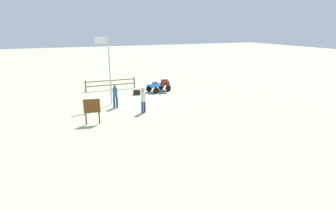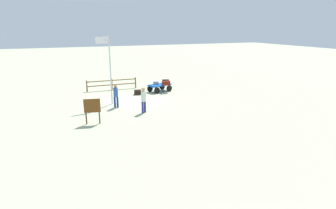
% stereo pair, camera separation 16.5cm
% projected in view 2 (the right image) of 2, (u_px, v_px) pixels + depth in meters
% --- Properties ---
extents(ground_plane, '(120.00, 120.00, 0.00)m').
position_uv_depth(ground_plane, '(136.00, 100.00, 21.57)').
color(ground_plane, '#ABB28E').
extents(luggage_cart, '(2.14, 1.63, 0.64)m').
position_uv_depth(luggage_cart, '(159.00, 86.00, 24.18)').
color(luggage_cart, blue).
rests_on(luggage_cart, ground).
extents(suitcase_olive, '(0.65, 0.49, 0.30)m').
position_uv_depth(suitcase_olive, '(166.00, 81.00, 24.64)').
color(suitcase_olive, black).
rests_on(suitcase_olive, luggage_cart).
extents(suitcase_tan, '(0.64, 0.36, 0.35)m').
position_uv_depth(suitcase_tan, '(166.00, 83.00, 23.77)').
color(suitcase_tan, maroon).
rests_on(suitcase_tan, luggage_cart).
extents(suitcase_grey, '(0.50, 0.41, 0.26)m').
position_uv_depth(suitcase_grey, '(156.00, 83.00, 24.11)').
color(suitcase_grey, gray).
rests_on(suitcase_grey, luggage_cart).
extents(suitcase_dark, '(0.64, 0.50, 0.39)m').
position_uv_depth(suitcase_dark, '(138.00, 92.00, 23.16)').
color(suitcase_dark, black).
rests_on(suitcase_dark, ground).
extents(worker_lead, '(0.42, 0.42, 1.70)m').
position_uv_depth(worker_lead, '(144.00, 98.00, 18.13)').
color(worker_lead, navy).
rests_on(worker_lead, ground).
extents(worker_trailing, '(0.42, 0.42, 1.62)m').
position_uv_depth(worker_trailing, '(116.00, 95.00, 19.29)').
color(worker_trailing, navy).
rests_on(worker_trailing, ground).
extents(flagpole, '(0.97, 0.24, 4.87)m').
position_uv_depth(flagpole, '(109.00, 65.00, 19.67)').
color(flagpole, silver).
rests_on(flagpole, ground).
extents(signboard, '(0.92, 0.24, 1.49)m').
position_uv_depth(signboard, '(92.00, 108.00, 16.03)').
color(signboard, '#4C3319').
rests_on(signboard, ground).
extents(wooden_fence, '(4.44, 0.20, 0.99)m').
position_uv_depth(wooden_fence, '(112.00, 83.00, 24.85)').
color(wooden_fence, brown).
rests_on(wooden_fence, ground).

